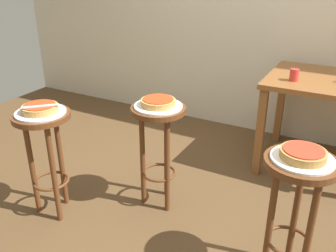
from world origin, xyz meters
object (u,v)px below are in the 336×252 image
object	(u,v)px
stool_foreground	(45,143)
stool_leftside	(159,135)
cup_near_edge	(294,75)
serving_plate_middle	(302,159)
pizza_middle	(303,154)
serving_plate_leftside	(158,106)
stool_middle	(296,195)
pizza_leftside	(158,102)
pizza_server_knife	(40,106)
serving_plate_foreground	(41,112)
pizza_foreground	(40,108)
dining_table	(332,94)

from	to	relation	value
stool_foreground	stool_leftside	distance (m)	0.74
stool_foreground	cup_near_edge	xyz separation A→B (m)	(1.26, 1.35, 0.28)
serving_plate_middle	pizza_middle	distance (m)	0.03
serving_plate_middle	pizza_middle	size ratio (longest dim) A/B	1.38
serving_plate_leftside	cup_near_edge	world-z (taller)	cup_near_edge
stool_foreground	stool_middle	world-z (taller)	same
serving_plate_leftside	stool_middle	bearing A→B (deg)	-15.97
serving_plate_middle	pizza_leftside	xyz separation A→B (m)	(-0.95, 0.27, 0.03)
stool_middle	pizza_server_knife	size ratio (longest dim) A/B	3.39
stool_leftside	pizza_leftside	size ratio (longest dim) A/B	3.31
serving_plate_leftside	pizza_leftside	bearing A→B (deg)	90.00
stool_leftside	cup_near_edge	bearing A→B (deg)	53.39
pizza_middle	stool_leftside	size ratio (longest dim) A/B	0.29
stool_leftside	pizza_server_knife	bearing A→B (deg)	-140.47
serving_plate_middle	cup_near_edge	xyz separation A→B (m)	(-0.28, 1.18, 0.07)
stool_middle	pizza_leftside	xyz separation A→B (m)	(-0.95, 0.27, 0.24)
stool_leftside	cup_near_edge	xyz separation A→B (m)	(0.67, 0.91, 0.28)
serving_plate_foreground	stool_foreground	bearing A→B (deg)	0.00
stool_middle	cup_near_edge	xyz separation A→B (m)	(-0.28, 1.18, 0.28)
pizza_foreground	pizza_leftside	distance (m)	0.74
pizza_foreground	dining_table	size ratio (longest dim) A/B	0.23
pizza_middle	stool_foreground	bearing A→B (deg)	-173.69
pizza_middle	pizza_server_knife	distance (m)	1.53
pizza_foreground	pizza_middle	xyz separation A→B (m)	(1.54, 0.17, -0.00)
cup_near_edge	serving_plate_foreground	bearing A→B (deg)	-133.14
pizza_middle	pizza_server_knife	world-z (taller)	pizza_server_knife
serving_plate_leftside	stool_foreground	bearing A→B (deg)	-143.15
dining_table	pizza_server_knife	xyz separation A→B (m)	(-1.51, -1.55, 0.15)
stool_middle	cup_near_edge	world-z (taller)	cup_near_edge
pizza_server_knife	dining_table	bearing A→B (deg)	1.87
dining_table	pizza_server_knife	world-z (taller)	pizza_server_knife
pizza_leftside	pizza_server_knife	xyz separation A→B (m)	(-0.56, -0.46, 0.03)
pizza_server_knife	pizza_foreground	bearing A→B (deg)	102.43
serving_plate_middle	pizza_leftside	bearing A→B (deg)	164.03
serving_plate_foreground	serving_plate_leftside	world-z (taller)	same
stool_leftside	serving_plate_leftside	world-z (taller)	serving_plate_leftside
serving_plate_middle	serving_plate_leftside	bearing A→B (deg)	164.03
stool_foreground	stool_middle	xyz separation A→B (m)	(1.54, 0.17, 0.00)
stool_foreground	serving_plate_foreground	bearing A→B (deg)	0.00
pizza_leftside	pizza_server_knife	distance (m)	0.73
stool_middle	serving_plate_middle	xyz separation A→B (m)	(0.00, 0.00, 0.21)
serving_plate_foreground	pizza_server_knife	world-z (taller)	pizza_server_knife
serving_plate_middle	pizza_leftside	size ratio (longest dim) A/B	1.35
pizza_middle	dining_table	bearing A→B (deg)	90.27
cup_near_edge	pizza_server_knife	bearing A→B (deg)	-132.04
serving_plate_leftside	pizza_leftside	world-z (taller)	pizza_leftside
pizza_foreground	serving_plate_leftside	bearing A→B (deg)	36.85
dining_table	cup_near_edge	world-z (taller)	cup_near_edge
serving_plate_leftside	serving_plate_middle	bearing A→B (deg)	-15.97
serving_plate_foreground	stool_leftside	world-z (taller)	serving_plate_foreground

